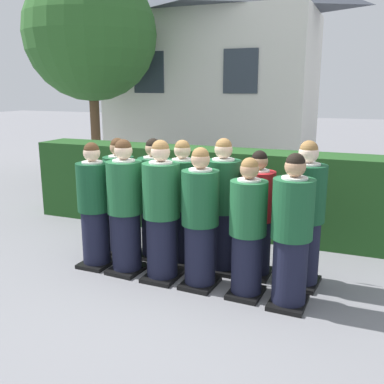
{
  "coord_description": "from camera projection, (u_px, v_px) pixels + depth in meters",
  "views": [
    {
      "loc": [
        1.95,
        -4.52,
        2.29
      ],
      "look_at": [
        0.0,
        0.28,
        1.05
      ],
      "focal_mm": 41.43,
      "sensor_mm": 36.0,
      "label": 1
    }
  ],
  "objects": [
    {
      "name": "student_rear_row_1",
      "position": [
        154.0,
        202.0,
        5.94
      ],
      "size": [
        0.43,
        0.51,
        1.63
      ],
      "color": "black",
      "rests_on": "ground"
    },
    {
      "name": "student_front_row_0",
      "position": [
        95.0,
        208.0,
        5.65
      ],
      "size": [
        0.42,
        0.47,
        1.62
      ],
      "color": "black",
      "rests_on": "ground"
    },
    {
      "name": "student_rear_row_2",
      "position": [
        183.0,
        206.0,
        5.73
      ],
      "size": [
        0.43,
        0.51,
        1.64
      ],
      "color": "black",
      "rests_on": "ground"
    },
    {
      "name": "hedge",
      "position": [
        234.0,
        192.0,
        7.0
      ],
      "size": [
        7.0,
        0.7,
        1.33
      ],
      "color": "#214C1E",
      "rests_on": "ground"
    },
    {
      "name": "oak_tree_left",
      "position": [
        91.0,
        34.0,
        10.81
      ],
      "size": [
        3.23,
        3.23,
        5.15
      ],
      "color": "brown",
      "rests_on": "ground"
    },
    {
      "name": "student_in_red_blazer",
      "position": [
        257.0,
        218.0,
        5.35
      ],
      "size": [
        0.41,
        0.45,
        1.56
      ],
      "color": "black",
      "rests_on": "ground"
    },
    {
      "name": "student_front_row_3",
      "position": [
        200.0,
        222.0,
        5.05
      ],
      "size": [
        0.43,
        0.52,
        1.64
      ],
      "color": "black",
      "rests_on": "ground"
    },
    {
      "name": "student_front_row_2",
      "position": [
        162.0,
        215.0,
        5.24
      ],
      "size": [
        0.44,
        0.49,
        1.7
      ],
      "color": "black",
      "rests_on": "ground"
    },
    {
      "name": "student_front_row_4",
      "position": [
        248.0,
        232.0,
        4.82
      ],
      "size": [
        0.41,
        0.46,
        1.56
      ],
      "color": "black",
      "rests_on": "ground"
    },
    {
      "name": "student_front_row_1",
      "position": [
        126.0,
        210.0,
        5.45
      ],
      "size": [
        0.44,
        0.54,
        1.68
      ],
      "color": "black",
      "rests_on": "ground"
    },
    {
      "name": "student_rear_row_0",
      "position": [
        120.0,
        199.0,
        6.12
      ],
      "size": [
        0.42,
        0.52,
        1.62
      ],
      "color": "black",
      "rests_on": "ground"
    },
    {
      "name": "student_front_row_5",
      "position": [
        292.0,
        236.0,
        4.58
      ],
      "size": [
        0.43,
        0.49,
        1.65
      ],
      "color": "black",
      "rests_on": "ground"
    },
    {
      "name": "student_rear_row_3",
      "position": [
        223.0,
        209.0,
        5.5
      ],
      "size": [
        0.44,
        0.48,
        1.69
      ],
      "color": "black",
      "rests_on": "ground"
    },
    {
      "name": "student_rear_row_5",
      "position": [
        305.0,
        218.0,
        5.07
      ],
      "size": [
        0.45,
        0.55,
        1.71
      ],
      "color": "black",
      "rests_on": "ground"
    },
    {
      "name": "school_building_main",
      "position": [
        214.0,
        58.0,
        12.99
      ],
      "size": [
        6.11,
        3.46,
        6.02
      ],
      "color": "silver",
      "rests_on": "ground"
    },
    {
      "name": "ground_plane",
      "position": [
        183.0,
        282.0,
        5.31
      ],
      "size": [
        60.0,
        60.0,
        0.0
      ],
      "primitive_type": "plane",
      "color": "slate"
    }
  ]
}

